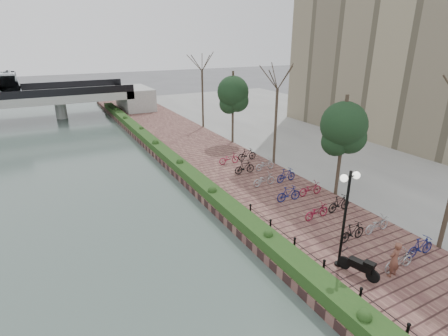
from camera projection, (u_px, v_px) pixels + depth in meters
promenade at (222, 168)px, 28.42m from camera, size 8.00×75.00×0.50m
inland_pavement at (362, 142)px, 35.39m from camera, size 24.00×75.00×0.50m
hedge at (172, 159)px, 28.82m from camera, size 1.10×56.00×0.60m
chain_fence at (341, 282)px, 14.22m from camera, size 0.10×14.10×0.70m
lamppost at (347, 199)px, 14.69m from camera, size 1.02×0.32×4.56m
motorcycle at (359, 265)px, 14.99m from camera, size 0.92×1.67×1.00m
pedestrian at (394, 259)px, 14.84m from camera, size 0.63×0.43×1.65m
bicycle_parking at (299, 191)px, 22.34m from camera, size 2.40×17.32×1.00m
street_trees at (303, 134)px, 24.96m from camera, size 3.20×37.12×6.80m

